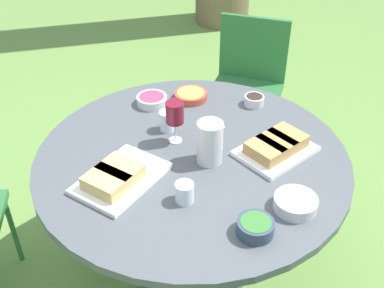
% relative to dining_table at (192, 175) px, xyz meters
% --- Properties ---
extents(ground_plane, '(40.00, 40.00, 0.00)m').
position_rel_dining_table_xyz_m(ground_plane, '(0.00, 0.00, -0.64)').
color(ground_plane, '#668E42').
extents(dining_table, '(1.34, 1.34, 0.75)m').
position_rel_dining_table_xyz_m(dining_table, '(0.00, 0.00, 0.00)').
color(dining_table, '#4C4C51').
rests_on(dining_table, ground_plane).
extents(chair_far_back, '(0.60, 0.60, 0.89)m').
position_rel_dining_table_xyz_m(chair_far_back, '(0.68, 0.95, -0.11)').
color(chair_far_back, '#2D6B38').
rests_on(chair_far_back, ground_plane).
extents(water_pitcher, '(0.12, 0.11, 0.19)m').
position_rel_dining_table_xyz_m(water_pitcher, '(0.06, -0.06, 0.20)').
color(water_pitcher, silver).
rests_on(water_pitcher, dining_table).
extents(wine_glass, '(0.08, 0.08, 0.20)m').
position_rel_dining_table_xyz_m(wine_glass, '(-0.04, 0.12, 0.25)').
color(wine_glass, silver).
rests_on(wine_glass, dining_table).
extents(platter_bread_main, '(0.38, 0.34, 0.07)m').
position_rel_dining_table_xyz_m(platter_bread_main, '(0.35, -0.09, 0.14)').
color(platter_bread_main, white).
rests_on(platter_bread_main, dining_table).
extents(platter_charcuterie, '(0.44, 0.42, 0.07)m').
position_rel_dining_table_xyz_m(platter_charcuterie, '(-0.34, -0.08, 0.14)').
color(platter_charcuterie, white).
rests_on(platter_charcuterie, dining_table).
extents(bowl_fries, '(0.17, 0.17, 0.04)m').
position_rel_dining_table_xyz_m(bowl_fries, '(0.14, 0.45, 0.13)').
color(bowl_fries, '#B74733').
rests_on(bowl_fries, dining_table).
extents(bowl_salad, '(0.13, 0.13, 0.05)m').
position_rel_dining_table_xyz_m(bowl_salad, '(0.07, -0.49, 0.14)').
color(bowl_salad, '#334256').
rests_on(bowl_salad, dining_table).
extents(bowl_olives, '(0.10, 0.10, 0.05)m').
position_rel_dining_table_xyz_m(bowl_olives, '(0.42, 0.30, 0.14)').
color(bowl_olives, silver).
rests_on(bowl_olives, dining_table).
extents(bowl_dip_red, '(0.15, 0.15, 0.04)m').
position_rel_dining_table_xyz_m(bowl_dip_red, '(-0.06, 0.46, 0.13)').
color(bowl_dip_red, silver).
rests_on(bowl_dip_red, dining_table).
extents(bowl_dip_cream, '(0.16, 0.16, 0.05)m').
position_rel_dining_table_xyz_m(bowl_dip_cream, '(0.27, -0.43, 0.14)').
color(bowl_dip_cream, silver).
rests_on(bowl_dip_cream, dining_table).
extents(cup_water_near, '(0.07, 0.07, 0.08)m').
position_rel_dining_table_xyz_m(cup_water_near, '(-0.11, -0.26, 0.15)').
color(cup_water_near, silver).
rests_on(cup_water_near, dining_table).
extents(cup_water_far, '(0.07, 0.07, 0.09)m').
position_rel_dining_table_xyz_m(cup_water_far, '(-0.05, 0.22, 0.16)').
color(cup_water_far, silver).
rests_on(cup_water_far, dining_table).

